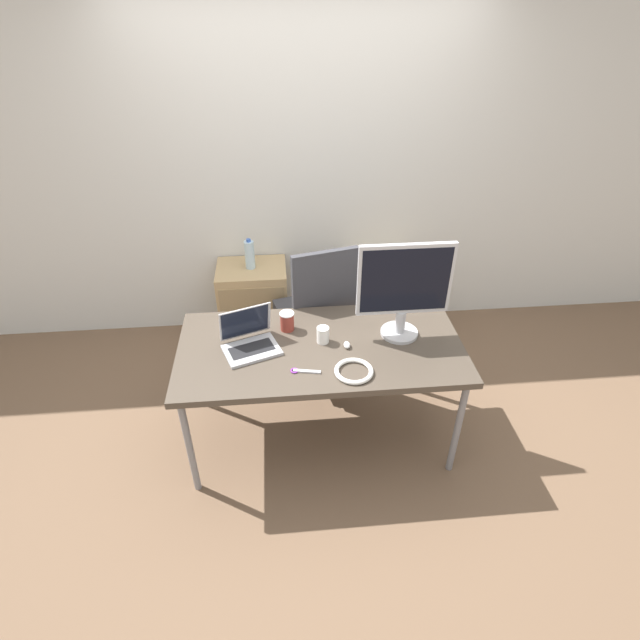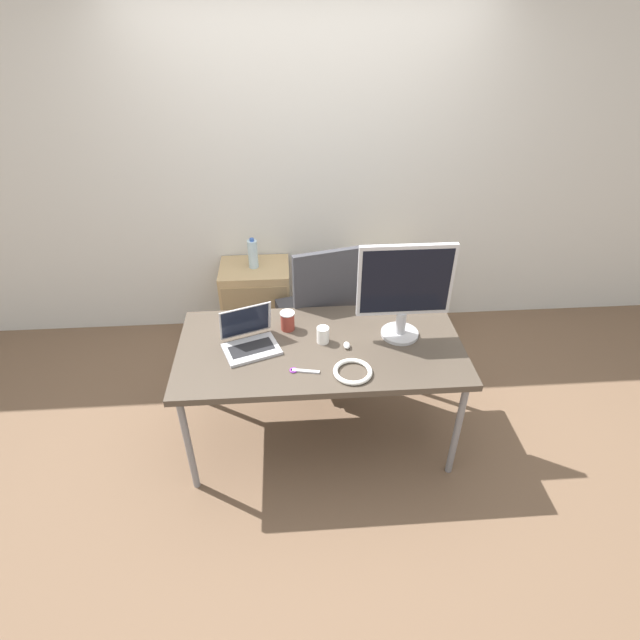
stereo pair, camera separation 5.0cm
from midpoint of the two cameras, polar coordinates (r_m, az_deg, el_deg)
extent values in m
plane|color=brown|center=(3.40, 0.48, -12.94)|extent=(14.00, 14.00, 0.00)
cube|color=silver|center=(3.87, -1.10, 16.47)|extent=(10.00, 0.05, 2.60)
cube|color=#473D33|center=(2.90, 0.55, -3.22)|extent=(1.65, 0.81, 0.04)
cylinder|color=gray|center=(2.95, -14.32, -13.67)|extent=(0.04, 0.04, 0.71)
cylinder|color=gray|center=(3.05, 15.86, -12.04)|extent=(0.04, 0.04, 0.71)
cylinder|color=gray|center=(3.45, -12.77, -5.06)|extent=(0.04, 0.04, 0.71)
cylinder|color=gray|center=(3.53, 12.55, -3.94)|extent=(0.04, 0.04, 0.71)
cylinder|color=#232326|center=(3.90, -0.19, -4.99)|extent=(0.56, 0.56, 0.04)
cylinder|color=gray|center=(3.75, -0.20, -2.18)|extent=(0.05, 0.05, 0.44)
cube|color=#38383D|center=(3.63, -0.20, 0.62)|extent=(0.58, 0.58, 0.07)
cube|color=#38383D|center=(3.24, 1.18, 3.08)|extent=(0.44, 0.14, 0.60)
cube|color=tan|center=(4.08, -6.86, 2.01)|extent=(0.54, 0.41, 0.65)
cube|color=#977D56|center=(3.90, -6.94, 0.38)|extent=(0.49, 0.01, 0.52)
cube|color=tan|center=(4.14, 7.28, 2.55)|extent=(0.54, 0.41, 0.65)
cube|color=#977D56|center=(3.97, 7.80, 0.97)|extent=(0.49, 0.01, 0.52)
cylinder|color=silver|center=(3.86, -7.30, 7.47)|extent=(0.07, 0.07, 0.22)
cylinder|color=#3359B2|center=(3.81, -7.44, 9.08)|extent=(0.03, 0.03, 0.02)
cube|color=#ADADB2|center=(2.87, -7.32, -3.33)|extent=(0.36, 0.31, 0.02)
cube|color=black|center=(2.86, -7.34, -3.18)|extent=(0.27, 0.20, 0.00)
cube|color=#ADADB2|center=(2.90, -8.01, -0.10)|extent=(0.30, 0.15, 0.21)
cube|color=black|center=(2.89, -8.05, -0.14)|extent=(0.28, 0.14, 0.19)
cylinder|color=#B7B7BC|center=(3.01, 9.55, -1.53)|extent=(0.22, 0.22, 0.02)
cylinder|color=#B7B7BC|center=(2.96, 9.70, -0.30)|extent=(0.06, 0.06, 0.14)
cube|color=#B7B7BC|center=(2.81, 10.26, 4.48)|extent=(0.54, 0.03, 0.43)
cube|color=black|center=(2.80, 10.33, 4.31)|extent=(0.50, 0.00, 0.39)
ellipsoid|color=silver|center=(2.87, 3.58, -2.91)|extent=(0.04, 0.06, 0.03)
cylinder|color=white|center=(2.89, 0.83, -1.71)|extent=(0.07, 0.07, 0.10)
cylinder|color=maroon|center=(2.99, -3.24, -0.16)|extent=(0.08, 0.08, 0.11)
cylinder|color=white|center=(2.96, -3.28, 0.78)|extent=(0.09, 0.09, 0.01)
torus|color=white|center=(2.70, 4.30, -5.89)|extent=(0.21, 0.21, 0.03)
cube|color=#B2B2B7|center=(2.70, -1.10, -5.87)|extent=(0.15, 0.05, 0.01)
torus|color=purple|center=(2.71, -2.52, -5.76)|extent=(0.05, 0.05, 0.01)
camera|label=1|loc=(0.03, -89.49, 0.35)|focal=28.00mm
camera|label=2|loc=(0.03, 90.51, -0.35)|focal=28.00mm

